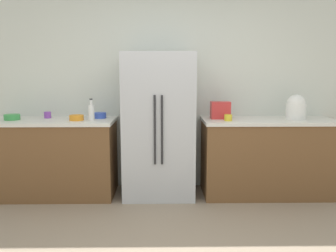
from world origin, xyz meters
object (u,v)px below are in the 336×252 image
toaster (220,110)px  bowl_c (100,115)px  bottle_a (91,112)px  bowl_a (77,118)px  cup_a (48,115)px  cup_b (228,118)px  refrigerator (159,125)px  bowl_b (12,117)px  rice_cooker (296,108)px

toaster → bowl_c: size_ratio=1.45×
bottle_a → bowl_c: bottle_a is taller
bottle_a → bowl_a: size_ratio=1.54×
toaster → bowl_c: (-1.48, 0.08, -0.07)m
bottle_a → cup_a: bearing=159.6°
cup_a → cup_b: cup_a is taller
refrigerator → cup_b: refrigerator is taller
toaster → bowl_b: 2.50m
cup_a → bowl_c: size_ratio=0.53×
cup_b → rice_cooker: bearing=7.6°
bowl_a → bowl_c: bearing=40.9°
toaster → refrigerator: bearing=-175.8°
bowl_a → bowl_b: (-0.78, 0.06, 0.00)m
bottle_a → bowl_c: bearing=73.3°
toaster → cup_a: 2.13m
cup_b → toaster: bearing=108.1°
bowl_a → cup_b: bearing=-2.0°
toaster → rice_cooker: 0.90m
bowl_c → toaster: bearing=-3.0°
bottle_a → cup_a: (-0.59, 0.22, -0.06)m
rice_cooker → bottle_a: (-2.43, -0.04, -0.04)m
rice_cooker → bottle_a: rice_cooker is taller
bowl_b → bowl_a: bearing=-4.7°
bottle_a → cup_b: (1.60, -0.07, -0.06)m
toaster → rice_cooker: (0.89, -0.08, 0.04)m
refrigerator → toaster: 0.77m
cup_b → bowl_a: bearing=178.0°
bowl_a → refrigerator: bearing=4.3°
bowl_b → bowl_c: bearing=7.9°
refrigerator → bowl_a: refrigerator is taller
cup_a → bowl_c: (0.65, -0.02, -0.01)m
bottle_a → bowl_c: size_ratio=1.60×
rice_cooker → bottle_a: bearing=-179.0°
cup_b → bowl_a: size_ratio=0.55×
bowl_c → rice_cooker: bearing=-3.8°
bowl_c → bottle_a: bearing=-106.7°
rice_cooker → bowl_a: (-2.61, -0.05, -0.11)m
refrigerator → bowl_c: 0.75m
cup_a → bowl_b: (-0.37, -0.16, -0.01)m
bowl_a → bowl_c: (0.24, 0.20, 0.00)m
cup_b → bowl_b: 2.56m
toaster → bottle_a: 1.54m
rice_cooker → cup_b: bearing=-172.4°
bottle_a → cup_b: 1.60m
toaster → bowl_b: toaster is taller
rice_cooker → cup_b: (-0.83, -0.11, -0.11)m
bowl_a → bowl_b: bearing=175.3°
cup_b → bowl_a: (-1.78, 0.06, -0.01)m
refrigerator → cup_a: size_ratio=20.34×
rice_cooker → bowl_b: 3.39m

